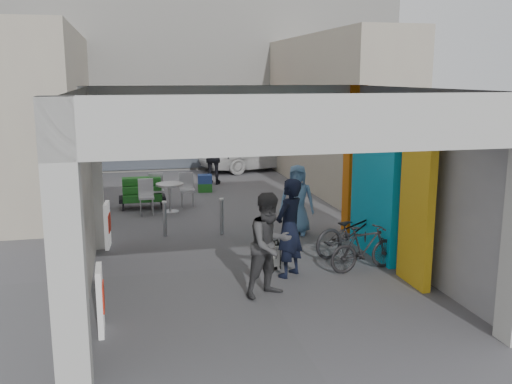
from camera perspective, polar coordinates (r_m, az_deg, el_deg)
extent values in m
plane|color=#505054|center=(11.41, -0.71, -7.43)|extent=(90.00, 90.00, 0.00)
cube|color=#B4B4AF|center=(6.86, -18.44, -5.68)|extent=(0.40, 0.40, 3.50)
cube|color=#B4B4AF|center=(12.71, -16.06, 2.23)|extent=(0.40, 0.40, 3.50)
cube|color=orange|center=(13.75, 9.78, 3.19)|extent=(0.40, 0.40, 3.50)
plane|color=silver|center=(9.76, -16.89, -0.54)|extent=(0.00, 6.40, 6.40)
plane|color=#97969B|center=(11.08, 15.75, 0.93)|extent=(0.00, 6.40, 6.40)
cube|color=#0CA0C9|center=(12.07, 11.70, 0.27)|extent=(0.15, 2.00, 2.80)
cube|color=gold|center=(10.50, 15.77, -1.61)|extent=(0.15, 1.00, 2.80)
plane|color=#B9B9B4|center=(9.81, 0.51, 10.32)|extent=(6.40, 6.40, 0.00)
cube|color=#B4B4AF|center=(12.81, -2.73, 9.04)|extent=(6.40, 0.30, 0.70)
cube|color=#B4B4AF|center=(6.90, 6.48, 6.81)|extent=(6.40, 0.30, 0.70)
cube|color=silver|center=(12.98, -2.86, 8.85)|extent=(4.20, 0.05, 0.55)
cube|color=white|center=(24.65, -7.86, 12.14)|extent=(18.00, 4.00, 8.00)
cube|color=#515966|center=(22.77, -7.17, 4.64)|extent=(16.20, 0.06, 1.80)
cube|color=white|center=(22.52, -12.42, 8.98)|extent=(2.60, 0.06, 0.50)
cube|color=red|center=(22.83, -3.50, 9.26)|extent=(2.20, 0.06, 0.50)
cube|color=#ACA58E|center=(18.21, -20.11, 7.06)|extent=(2.00, 9.00, 5.00)
cube|color=#ACA58E|center=(19.31, 7.67, 7.87)|extent=(2.00, 9.00, 5.00)
cylinder|color=#95989D|center=(13.54, -9.11, -2.69)|extent=(0.09, 0.09, 0.82)
cylinder|color=#95989D|center=(13.53, -3.46, -2.49)|extent=(0.09, 0.09, 0.86)
cylinder|color=#95989D|center=(13.94, 3.65, -1.83)|extent=(0.09, 0.09, 0.97)
cube|color=silver|center=(8.76, -15.33, -10.39)|extent=(0.09, 0.55, 1.00)
cube|color=red|center=(8.74, -15.08, -10.08)|extent=(0.04, 0.39, 0.40)
cube|color=silver|center=(12.92, -14.65, -3.22)|extent=(0.12, 0.55, 1.00)
cube|color=red|center=(12.91, -14.48, -2.99)|extent=(0.07, 0.39, 0.40)
cylinder|color=#B5B5BB|center=(15.92, -8.60, -0.61)|extent=(0.06, 0.06, 0.78)
cylinder|color=#B5B5BB|center=(16.01, -8.56, -1.93)|extent=(0.48, 0.48, 0.02)
cylinder|color=#B5B5BB|center=(15.85, -8.64, 0.76)|extent=(0.76, 0.76, 0.05)
cube|color=#B5B5BB|center=(15.71, -10.88, -1.40)|extent=(0.41, 0.41, 0.49)
cube|color=#B5B5BB|center=(15.80, -10.97, 0.45)|extent=(0.41, 0.05, 0.49)
cube|color=#B5B5BB|center=(16.53, -6.87, -0.63)|extent=(0.41, 0.41, 0.49)
cube|color=#B5B5BB|center=(16.62, -6.98, 1.12)|extent=(0.41, 0.05, 0.49)
cube|color=#B5B5BB|center=(16.57, -9.88, -0.69)|extent=(0.41, 0.41, 0.49)
cube|color=#B5B5BB|center=(16.66, -9.98, 1.06)|extent=(0.41, 0.05, 0.49)
cube|color=black|center=(16.59, -11.29, -1.02)|extent=(1.30, 0.65, 0.32)
cube|color=#185618|center=(16.39, -11.29, -0.59)|extent=(1.08, 0.38, 0.19)
cube|color=#185618|center=(16.51, -11.34, 0.26)|extent=(1.08, 0.38, 0.19)
cube|color=#185618|center=(16.63, -11.39, 1.10)|extent=(1.08, 0.38, 0.19)
cube|color=#185618|center=(18.61, -5.12, 0.46)|extent=(0.48, 0.39, 0.28)
cube|color=navy|center=(18.56, -5.14, 1.31)|extent=(0.48, 0.39, 0.28)
cube|color=black|center=(11.32, 1.74, -6.97)|extent=(0.23, 0.31, 0.23)
cube|color=black|center=(11.15, 1.91, -6.33)|extent=(0.18, 0.15, 0.34)
cube|color=silver|center=(11.08, 2.02, -6.65)|extent=(0.14, 0.03, 0.33)
cylinder|color=silver|center=(11.12, 1.73, -7.21)|extent=(0.04, 0.04, 0.27)
cylinder|color=silver|center=(11.15, 2.25, -7.16)|extent=(0.04, 0.04, 0.27)
sphere|color=black|center=(11.07, 1.94, -5.32)|extent=(0.18, 0.18, 0.18)
cube|color=silver|center=(10.99, 2.07, -5.56)|extent=(0.08, 0.11, 0.06)
cone|color=black|center=(11.07, 1.65, -4.86)|extent=(0.07, 0.07, 0.08)
cone|color=black|center=(11.09, 2.13, -4.82)|extent=(0.07, 0.07, 0.08)
imported|color=black|center=(10.63, 3.34, -3.61)|extent=(0.81, 0.78, 1.87)
imported|color=#3C3C3E|center=(9.69, 1.40, -5.29)|extent=(1.08, 0.98, 1.80)
imported|color=#5E88B8|center=(13.50, 4.12, -0.78)|extent=(0.95, 0.78, 1.67)
imported|color=black|center=(19.77, -4.25, 3.47)|extent=(1.19, 0.86, 1.88)
imported|color=black|center=(12.17, 9.69, -3.87)|extent=(2.05, 1.24, 1.02)
imported|color=black|center=(11.23, 10.81, -5.54)|extent=(1.55, 0.67, 0.90)
imported|color=silver|center=(22.81, 0.00, 4.12)|extent=(4.73, 2.81, 1.51)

